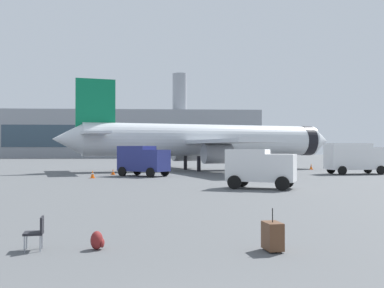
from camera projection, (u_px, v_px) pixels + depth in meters
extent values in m
cylinder|color=silver|center=(207.00, 140.00, 55.77)|extent=(29.86, 12.07, 3.80)
cone|color=silver|center=(319.00, 141.00, 61.23)|extent=(3.32, 4.14, 3.61)
cone|color=silver|center=(67.00, 139.00, 50.18)|extent=(4.03, 4.18, 3.42)
cylinder|color=black|center=(305.00, 141.00, 60.49)|extent=(2.43, 4.11, 3.88)
cube|color=silver|center=(179.00, 143.00, 62.97)|extent=(9.10, 16.70, 0.36)
cube|color=silver|center=(226.00, 141.00, 47.90)|extent=(9.10, 16.70, 0.36)
cylinder|color=gray|center=(185.00, 153.00, 60.60)|extent=(3.69, 3.01, 2.20)
cylinder|color=gray|center=(217.00, 154.00, 50.24)|extent=(3.69, 3.01, 2.20)
cube|color=#0C7247|center=(96.00, 107.00, 51.26)|extent=(4.32, 1.58, 6.40)
cube|color=silver|center=(88.00, 135.00, 54.08)|extent=(4.18, 6.49, 0.24)
cube|color=silver|center=(95.00, 133.00, 48.05)|extent=(4.18, 6.49, 0.24)
cylinder|color=black|center=(292.00, 162.00, 59.79)|extent=(0.36, 0.36, 1.80)
cylinder|color=black|center=(185.00, 163.00, 57.33)|extent=(0.44, 0.44, 1.80)
cylinder|color=black|center=(199.00, 164.00, 52.81)|extent=(0.44, 0.44, 1.80)
cube|color=navy|center=(157.00, 161.00, 42.82)|extent=(2.64, 2.77, 2.04)
cube|color=#1E232D|center=(163.00, 156.00, 42.45)|extent=(1.21, 1.67, 0.84)
cube|color=navy|center=(137.00, 158.00, 44.09)|extent=(3.82, 3.60, 2.40)
cylinder|color=black|center=(165.00, 171.00, 43.72)|extent=(0.86, 0.70, 0.90)
cylinder|color=black|center=(150.00, 173.00, 41.77)|extent=(0.86, 0.70, 0.90)
cylinder|color=black|center=(137.00, 171.00, 45.49)|extent=(0.86, 0.70, 0.90)
cylinder|color=black|center=(122.00, 172.00, 43.54)|extent=(0.86, 0.70, 0.90)
cube|color=white|center=(375.00, 158.00, 47.66)|extent=(1.89, 2.54, 2.29)
cube|color=#1E232D|center=(381.00, 153.00, 47.77)|extent=(0.28, 2.16, 0.95)
cube|color=white|center=(348.00, 156.00, 47.21)|extent=(4.52, 2.79, 2.70)
cylinder|color=black|center=(368.00, 169.00, 48.87)|extent=(0.92, 0.30, 0.90)
cylinder|color=black|center=(381.00, 170.00, 46.40)|extent=(0.92, 0.30, 0.90)
cylinder|color=black|center=(331.00, 169.00, 48.24)|extent=(0.92, 0.30, 0.90)
cylinder|color=black|center=(342.00, 170.00, 45.76)|extent=(0.92, 0.30, 0.90)
cube|color=white|center=(281.00, 168.00, 29.58)|extent=(2.41, 2.53, 1.78)
cube|color=#1E232D|center=(293.00, 161.00, 29.32)|extent=(0.79, 1.68, 0.74)
cube|color=white|center=(248.00, 165.00, 30.33)|extent=(3.22, 2.88, 2.10)
cylinder|color=black|center=(287.00, 181.00, 30.48)|extent=(0.91, 0.56, 0.90)
cylinder|color=black|center=(282.00, 184.00, 28.50)|extent=(0.91, 0.56, 0.90)
cylinder|color=black|center=(242.00, 180.00, 31.53)|extent=(0.91, 0.56, 0.90)
cylinder|color=black|center=(234.00, 182.00, 29.55)|extent=(0.91, 0.56, 0.90)
cube|color=#F2590C|center=(311.00, 169.00, 57.71)|extent=(0.44, 0.44, 0.04)
cone|color=#F2590C|center=(311.00, 166.00, 57.71)|extent=(0.36, 0.36, 0.72)
cylinder|color=white|center=(311.00, 166.00, 57.71)|extent=(0.23, 0.23, 0.10)
cube|color=#F2590C|center=(93.00, 178.00, 40.68)|extent=(0.44, 0.44, 0.04)
cone|color=#F2590C|center=(93.00, 174.00, 40.69)|extent=(0.36, 0.36, 0.68)
cylinder|color=white|center=(93.00, 174.00, 40.69)|extent=(0.23, 0.23, 0.10)
cube|color=#F2590C|center=(113.00, 175.00, 46.07)|extent=(0.44, 0.44, 0.04)
cone|color=#F2590C|center=(113.00, 172.00, 46.07)|extent=(0.36, 0.36, 0.55)
cylinder|color=white|center=(113.00, 171.00, 46.07)|extent=(0.23, 0.23, 0.10)
cube|color=brown|center=(273.00, 236.00, 11.68)|extent=(0.49, 0.69, 0.70)
cylinder|color=black|center=(273.00, 215.00, 11.69)|extent=(0.02, 0.02, 0.36)
cylinder|color=black|center=(269.00, 248.00, 11.90)|extent=(0.08, 0.04, 0.08)
cylinder|color=black|center=(276.00, 251.00, 11.46)|extent=(0.08, 0.04, 0.08)
ellipsoid|color=maroon|center=(97.00, 240.00, 11.87)|extent=(0.32, 0.40, 0.48)
ellipsoid|color=maroon|center=(102.00, 243.00, 11.87)|extent=(0.12, 0.28, 0.24)
cube|color=black|center=(33.00, 233.00, 11.78)|extent=(0.54, 0.54, 0.06)
cube|color=black|center=(42.00, 224.00, 11.82)|extent=(0.12, 0.48, 0.40)
cylinder|color=#999EA5|center=(24.00, 244.00, 11.55)|extent=(0.04, 0.04, 0.44)
cylinder|color=#999EA5|center=(27.00, 241.00, 11.93)|extent=(0.04, 0.04, 0.44)
cylinder|color=#999EA5|center=(40.00, 243.00, 11.63)|extent=(0.04, 0.04, 0.44)
cylinder|color=#999EA5|center=(42.00, 240.00, 12.00)|extent=(0.04, 0.04, 0.44)
cube|color=gray|center=(133.00, 135.00, 140.07)|extent=(75.35, 21.96, 13.90)
cube|color=#334756|center=(130.00, 136.00, 129.05)|extent=(71.58, 0.10, 6.25)
cylinder|color=gray|center=(180.00, 93.00, 141.05)|extent=(4.40, 4.40, 12.00)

